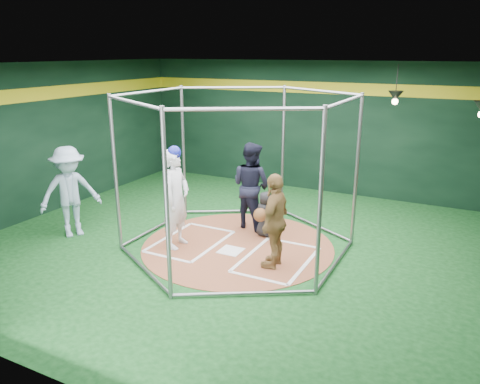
% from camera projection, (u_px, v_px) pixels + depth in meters
% --- Properties ---
extents(room_shell, '(10.10, 9.10, 3.53)m').
position_uv_depth(room_shell, '(238.00, 160.00, 8.82)').
color(room_shell, '#0D3A13').
rests_on(room_shell, ground).
extents(clay_disc, '(3.80, 3.80, 0.01)m').
position_uv_depth(clay_disc, '(238.00, 246.00, 9.32)').
color(clay_disc, brown).
rests_on(clay_disc, ground).
extents(home_plate, '(0.43, 0.43, 0.01)m').
position_uv_depth(home_plate, '(231.00, 251.00, 9.06)').
color(home_plate, white).
rests_on(home_plate, clay_disc).
extents(batter_box_left, '(1.17, 1.77, 0.01)m').
position_uv_depth(batter_box_left, '(191.00, 241.00, 9.52)').
color(batter_box_left, white).
rests_on(batter_box_left, clay_disc).
extents(batter_box_right, '(1.17, 1.77, 0.01)m').
position_uv_depth(batter_box_right, '(277.00, 259.00, 8.69)').
color(batter_box_right, white).
rests_on(batter_box_right, clay_disc).
extents(batting_cage, '(4.05, 4.67, 3.00)m').
position_uv_depth(batting_cage, '(238.00, 173.00, 8.89)').
color(batting_cage, gray).
rests_on(batting_cage, ground).
extents(pendant_lamp_near, '(0.34, 0.34, 0.90)m').
position_uv_depth(pendant_lamp_near, '(395.00, 96.00, 10.65)').
color(pendant_lamp_near, black).
rests_on(pendant_lamp_near, room_shell).
extents(batter_figure, '(0.52, 0.74, 2.02)m').
position_uv_depth(batter_figure, '(176.00, 198.00, 9.03)').
color(batter_figure, silver).
rests_on(batter_figure, clay_disc).
extents(visitor_leopard, '(0.45, 1.02, 1.72)m').
position_uv_depth(visitor_leopard, '(275.00, 221.00, 8.21)').
color(visitor_leopard, tan).
rests_on(visitor_leopard, clay_disc).
extents(catcher_figure, '(0.50, 0.57, 0.96)m').
position_uv_depth(catcher_figure, '(264.00, 214.00, 9.65)').
color(catcher_figure, black).
rests_on(catcher_figure, clay_disc).
extents(umpire, '(1.06, 0.91, 1.88)m').
position_uv_depth(umpire, '(251.00, 185.00, 10.06)').
color(umpire, black).
rests_on(umpire, clay_disc).
extents(bystander_blue, '(1.24, 1.42, 1.90)m').
position_uv_depth(bystander_blue, '(70.00, 192.00, 9.61)').
color(bystander_blue, '#95ADC5').
rests_on(bystander_blue, ground).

